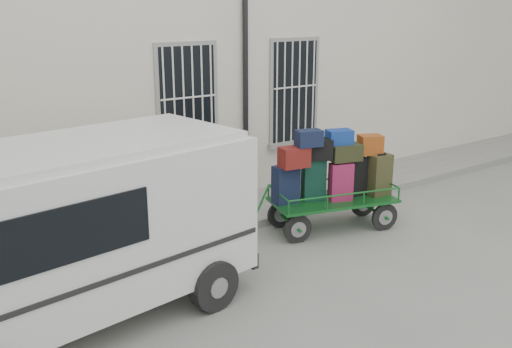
{
  "coord_description": "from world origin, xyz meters",
  "views": [
    {
      "loc": [
        -5.76,
        -6.89,
        4.05
      ],
      "look_at": [
        -0.15,
        1.0,
        1.22
      ],
      "focal_mm": 40.0,
      "sensor_mm": 36.0,
      "label": 1
    }
  ],
  "objects": [
    {
      "name": "building",
      "position": [
        0.0,
        5.5,
        3.0
      ],
      "size": [
        24.0,
        5.15,
        6.0
      ],
      "color": "beige",
      "rests_on": "ground"
    },
    {
      "name": "van",
      "position": [
        -3.78,
        0.02,
        1.39
      ],
      "size": [
        5.04,
        2.7,
        2.43
      ],
      "rotation": [
        0.0,
        0.0,
        0.13
      ],
      "color": "silver",
      "rests_on": "ground"
    },
    {
      "name": "ground",
      "position": [
        0.0,
        0.0,
        0.0
      ],
      "size": [
        80.0,
        80.0,
        0.0
      ],
      "primitive_type": "plane",
      "color": "slate",
      "rests_on": "ground"
    },
    {
      "name": "luggage_cart",
      "position": [
        1.28,
        0.54,
        1.03
      ],
      "size": [
        2.78,
        1.63,
        1.97
      ],
      "rotation": [
        0.0,
        0.0,
        -0.27
      ],
      "color": "black",
      "rests_on": "ground"
    },
    {
      "name": "sidewalk",
      "position": [
        0.0,
        2.2,
        0.07
      ],
      "size": [
        24.0,
        1.7,
        0.15
      ],
      "primitive_type": "cube",
      "color": "slate",
      "rests_on": "ground"
    }
  ]
}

